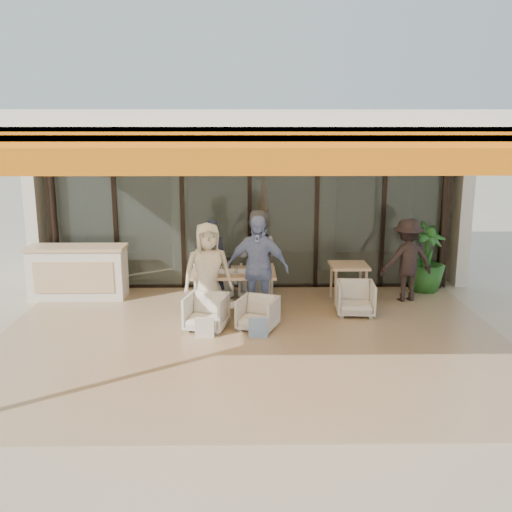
{
  "coord_description": "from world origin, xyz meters",
  "views": [
    {
      "loc": [
        -0.02,
        -8.37,
        3.23
      ],
      "look_at": [
        0.1,
        0.9,
        1.15
      ],
      "focal_mm": 40.0,
      "sensor_mm": 36.0,
      "label": 1
    }
  ],
  "objects": [
    {
      "name": "standing_woman",
      "position": [
        2.97,
        2.05,
        0.8
      ],
      "size": [
        1.12,
        0.78,
        1.59
      ],
      "primitive_type": "imported",
      "rotation": [
        0.0,
        0.0,
        3.34
      ],
      "color": "black",
      "rests_on": "ground"
    },
    {
      "name": "host_counter",
      "position": [
        -3.31,
        2.3,
        0.53
      ],
      "size": [
        1.85,
        0.65,
        1.04
      ],
      "color": "silver",
      "rests_on": "ground"
    },
    {
      "name": "diner_periwinkle",
      "position": [
        0.12,
        1.0,
        0.91
      ],
      "size": [
        1.13,
        0.63,
        1.82
      ],
      "primitive_type": "imported",
      "rotation": [
        0.0,
        0.0,
        -0.18
      ],
      "color": "#6D82B6",
      "rests_on": "ground"
    },
    {
      "name": "potted_palm",
      "position": [
        3.52,
        2.71,
        0.7
      ],
      "size": [
        1.09,
        1.09,
        1.41
      ],
      "primitive_type": "imported",
      "rotation": [
        0.0,
        0.0,
        0.59
      ],
      "color": "#1E5919",
      "rests_on": "ground"
    },
    {
      "name": "chair_far_left",
      "position": [
        -0.72,
        2.4,
        0.35
      ],
      "size": [
        0.81,
        0.77,
        0.7
      ],
      "primitive_type": "imported",
      "rotation": [
        0.0,
        0.0,
        3.36
      ],
      "color": "silver",
      "rests_on": "ground"
    },
    {
      "name": "terrace_floor",
      "position": [
        0.0,
        0.0,
        0.01
      ],
      "size": [
        8.0,
        6.0,
        0.01
      ],
      "primitive_type": "cube",
      "color": "tan",
      "rests_on": "ground"
    },
    {
      "name": "diner_grey",
      "position": [
        0.12,
        1.9,
        0.9
      ],
      "size": [
        1.0,
        0.86,
        1.79
      ],
      "primitive_type": "imported",
      "rotation": [
        0.0,
        0.0,
        2.91
      ],
      "color": "slate",
      "rests_on": "ground"
    },
    {
      "name": "glass_storefront",
      "position": [
        0.0,
        3.0,
        1.6
      ],
      "size": [
        8.08,
        0.1,
        3.2
      ],
      "color": "#9EADA3",
      "rests_on": "ground"
    },
    {
      "name": "chair_near_right",
      "position": [
        0.12,
        0.5,
        0.3
      ],
      "size": [
        0.75,
        0.73,
        0.61
      ],
      "primitive_type": "imported",
      "rotation": [
        0.0,
        0.0,
        -0.37
      ],
      "color": "silver",
      "rests_on": "ground"
    },
    {
      "name": "terrace_structure",
      "position": [
        0.0,
        -0.26,
        3.25
      ],
      "size": [
        8.0,
        6.0,
        3.4
      ],
      "color": "silver",
      "rests_on": "ground"
    },
    {
      "name": "ground",
      "position": [
        0.0,
        0.0,
        0.0
      ],
      "size": [
        70.0,
        70.0,
        0.0
      ],
      "primitive_type": "plane",
      "color": "#C6B293",
      "rests_on": "ground"
    },
    {
      "name": "chair_near_left",
      "position": [
        -0.72,
        0.5,
        0.33
      ],
      "size": [
        0.76,
        0.72,
        0.66
      ],
      "primitive_type": "imported",
      "rotation": [
        0.0,
        0.0,
        -0.22
      ],
      "color": "silver",
      "rests_on": "ground"
    },
    {
      "name": "tote_bag_blue",
      "position": [
        0.12,
        0.1,
        0.17
      ],
      "size": [
        0.3,
        0.1,
        0.34
      ],
      "primitive_type": "cube",
      "color": "#99BFD8",
      "rests_on": "ground"
    },
    {
      "name": "interior_block",
      "position": [
        0.01,
        5.31,
        2.23
      ],
      "size": [
        9.05,
        3.62,
        3.52
      ],
      "color": "silver",
      "rests_on": "ground"
    },
    {
      "name": "chair_far_right",
      "position": [
        0.12,
        2.4,
        0.34
      ],
      "size": [
        0.69,
        0.65,
        0.68
      ],
      "primitive_type": "imported",
      "rotation": [
        0.0,
        0.0,
        3.09
      ],
      "color": "silver",
      "rests_on": "ground"
    },
    {
      "name": "diner_cream",
      "position": [
        -0.72,
        1.0,
        0.85
      ],
      "size": [
        0.93,
        0.71,
        1.7
      ],
      "primitive_type": "imported",
      "rotation": [
        0.0,
        0.0,
        0.22
      ],
      "color": "beige",
      "rests_on": "ground"
    },
    {
      "name": "diner_navy",
      "position": [
        -0.72,
        1.9,
        0.81
      ],
      "size": [
        0.59,
        0.39,
        1.61
      ],
      "primitive_type": "imported",
      "rotation": [
        0.0,
        0.0,
        3.13
      ],
      "color": "#171F33",
      "rests_on": "ground"
    },
    {
      "name": "dining_table",
      "position": [
        -0.3,
        1.45,
        0.69
      ],
      "size": [
        1.5,
        0.9,
        0.93
      ],
      "color": "#D4B581",
      "rests_on": "ground"
    },
    {
      "name": "side_chair",
      "position": [
        1.85,
        1.23,
        0.33
      ],
      "size": [
        0.69,
        0.65,
        0.67
      ],
      "primitive_type": "imported",
      "rotation": [
        0.0,
        0.0,
        -0.07
      ],
      "color": "silver",
      "rests_on": "ground"
    },
    {
      "name": "tote_bag_cream",
      "position": [
        -0.72,
        0.1,
        0.17
      ],
      "size": [
        0.3,
        0.1,
        0.34
      ],
      "primitive_type": "cube",
      "color": "silver",
      "rests_on": "ground"
    },
    {
      "name": "side_table",
      "position": [
        1.85,
        1.98,
        0.64
      ],
      "size": [
        0.7,
        0.7,
        0.74
      ],
      "color": "#D4B581",
      "rests_on": "ground"
    }
  ]
}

